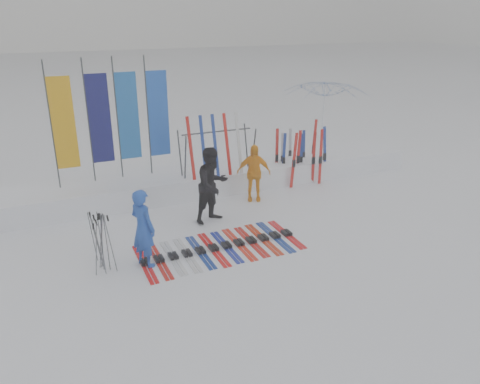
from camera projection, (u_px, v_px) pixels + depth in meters
name	position (u px, v px, depth m)	size (l,w,h in m)	color
ground	(263.00, 265.00, 9.56)	(120.00, 120.00, 0.00)	white
snow_bank	(191.00, 181.00, 13.37)	(14.00, 1.60, 0.60)	white
person_blue	(143.00, 228.00, 9.27)	(0.60, 0.39, 1.64)	#1D46AE
person_black	(212.00, 185.00, 11.27)	(0.91, 0.71, 1.87)	black
person_yellow	(254.00, 173.00, 12.60)	(0.91, 0.38, 1.56)	#FFA110
tent_canopy	(324.00, 117.00, 16.51)	(2.95, 3.01, 2.71)	white
ski_row	(220.00, 247.00, 10.20)	(3.49, 1.70, 0.07)	red
pole_cluster	(101.00, 242.00, 9.17)	(0.42, 0.73, 1.25)	#595B60
feather_flags	(112.00, 118.00, 12.15)	(3.03, 0.24, 3.20)	#383A3F
ski_rack	(217.00, 146.00, 12.89)	(2.04, 0.80, 1.23)	#383A3F
upright_skis	(301.00, 155.00, 14.09)	(1.61, 1.22, 1.69)	red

